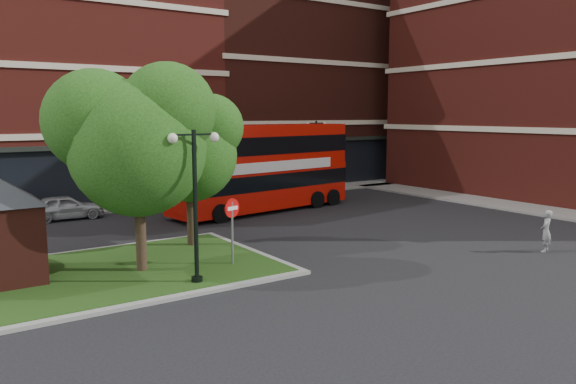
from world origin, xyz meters
TOP-DOWN VIEW (x-y plane):
  - ground at (0.00, 0.00)m, footprint 120.00×120.00m
  - pavement_far at (0.00, 16.50)m, footprint 44.00×3.00m
  - pavement_side at (16.50, 2.00)m, footprint 3.00×28.00m
  - terrace_far_right at (14.00, 24.00)m, footprint 18.00×12.00m
  - traffic_island at (-8.00, 3.00)m, footprint 12.60×7.60m
  - tree_island_west at (-6.60, 2.58)m, footprint 5.40×4.71m
  - tree_island_east at (-3.58, 5.06)m, footprint 4.46×3.90m
  - lamp_island at (-5.50, 0.20)m, footprint 1.72×0.36m
  - lamp_far_left at (2.00, 14.50)m, footprint 1.72×0.36m
  - lamp_far_right at (10.00, 14.50)m, footprint 1.72×0.36m
  - bus at (3.52, 10.93)m, footprint 11.43×4.13m
  - woman at (7.98, -3.50)m, footprint 0.71×0.57m
  - car_silver at (-6.35, 14.50)m, footprint 3.89×1.68m
  - car_white at (8.45, 16.00)m, footprint 4.42×1.79m
  - no_entry_sign at (-3.50, 1.50)m, footprint 0.68×0.25m

SIDE VIEW (x-z plane):
  - ground at x=0.00m, z-range 0.00..0.00m
  - pavement_far at x=0.00m, z-range 0.00..0.12m
  - pavement_side at x=16.50m, z-range 0.00..0.12m
  - traffic_island at x=-8.00m, z-range -0.01..0.14m
  - car_silver at x=-6.35m, z-range 0.00..1.31m
  - car_white at x=8.45m, z-range 0.00..1.43m
  - woman at x=7.98m, z-range 0.00..1.69m
  - no_entry_sign at x=-3.50m, z-range 0.53..3.04m
  - bus at x=3.52m, z-range 0.67..4.94m
  - lamp_island at x=-5.50m, z-range 0.33..5.33m
  - lamp_far_left at x=2.00m, z-range 0.33..5.33m
  - lamp_far_right at x=10.00m, z-range 0.33..5.33m
  - tree_island_east at x=-3.58m, z-range 1.10..7.39m
  - tree_island_west at x=-6.60m, z-range 1.19..8.40m
  - terrace_far_right at x=14.00m, z-range 0.00..16.00m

